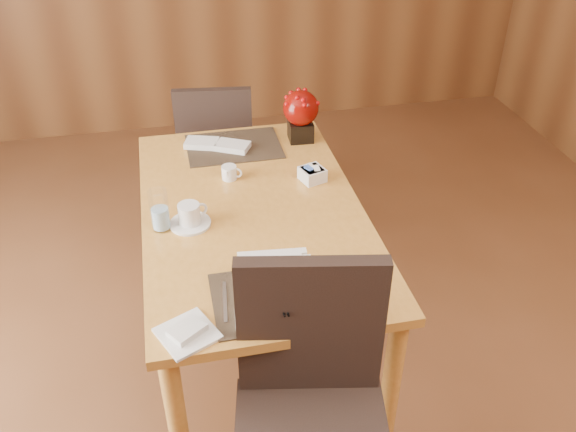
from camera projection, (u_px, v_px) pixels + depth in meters
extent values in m
cube|color=#C98A38|center=(253.00, 213.00, 2.52)|extent=(0.90, 1.50, 0.04)
cylinder|color=#C98A38|center=(178.00, 425.00, 2.11)|extent=(0.07, 0.07, 0.71)
cylinder|color=#C98A38|center=(161.00, 208.00, 3.22)|extent=(0.07, 0.07, 0.71)
cylinder|color=#C98A38|center=(391.00, 387.00, 2.25)|extent=(0.07, 0.07, 0.71)
cylinder|color=#C98A38|center=(304.00, 191.00, 3.36)|extent=(0.07, 0.07, 0.71)
cube|color=black|center=(279.00, 297.00, 2.07)|extent=(0.45, 0.33, 0.01)
cube|color=black|center=(234.00, 146.00, 2.95)|extent=(0.45, 0.33, 0.01)
cube|color=white|center=(275.00, 298.00, 2.06)|extent=(0.31, 0.31, 0.01)
cube|color=white|center=(275.00, 286.00, 2.03)|extent=(0.22, 0.22, 0.09)
cylinder|color=#D1CE71|center=(275.00, 285.00, 2.03)|extent=(0.18, 0.18, 0.08)
cylinder|color=white|center=(190.00, 223.00, 2.42)|extent=(0.16, 0.16, 0.01)
cylinder|color=white|center=(189.00, 214.00, 2.39)|extent=(0.11, 0.11, 0.08)
cylinder|color=black|center=(188.00, 206.00, 2.37)|extent=(0.08, 0.08, 0.01)
cylinder|color=white|center=(160.00, 210.00, 2.35)|extent=(0.10, 0.10, 0.17)
cube|color=white|center=(312.00, 174.00, 2.68)|extent=(0.12, 0.12, 0.06)
cube|color=black|center=(301.00, 131.00, 2.99)|extent=(0.12, 0.12, 0.10)
sphere|color=#7C0A04|center=(301.00, 108.00, 2.92)|extent=(0.17, 0.17, 0.17)
cube|color=white|center=(187.00, 334.00, 1.92)|extent=(0.22, 0.22, 0.01)
cube|color=black|center=(311.00, 326.00, 1.91)|extent=(0.47, 0.14, 0.53)
cube|color=black|center=(218.00, 155.00, 3.55)|extent=(0.48, 0.48, 0.06)
cube|color=black|center=(214.00, 130.00, 3.25)|extent=(0.41, 0.10, 0.46)
cylinder|color=black|center=(249.00, 172.00, 3.84)|extent=(0.03, 0.03, 0.40)
cylinder|color=black|center=(250.00, 202.00, 3.55)|extent=(0.03, 0.03, 0.40)
cylinder|color=black|center=(192.00, 174.00, 3.82)|extent=(0.03, 0.03, 0.40)
cylinder|color=black|center=(190.00, 205.00, 3.53)|extent=(0.03, 0.03, 0.40)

